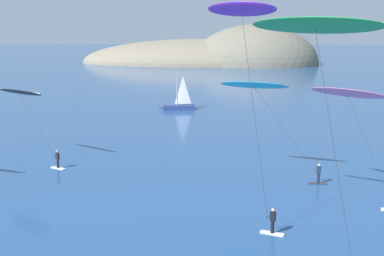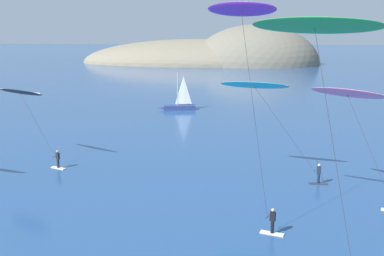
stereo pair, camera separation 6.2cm
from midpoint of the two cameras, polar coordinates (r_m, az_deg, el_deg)
The scene contains 7 objects.
headland_island at distance 160.42m, azimuth 3.58°, elevation 7.67°, with size 78.71×39.12×25.32m.
sailboat_near at distance 73.39m, azimuth -1.80°, elevation 2.66°, with size 5.97×2.11×5.70m.
kitesurfer_black at distance 47.62m, azimuth -19.45°, elevation 3.40°, with size 7.82×4.82×6.98m.
kitesurfer_cyan at distance 40.23m, azimuth 7.86°, elevation 4.30°, with size 9.11×3.17×8.35m.
kitesurfer_purple at distance 29.27m, azimuth 6.17°, elevation 11.37°, with size 5.25×2.95×14.25m.
kitesurfer_pink at distance 36.48m, azimuth 18.18°, elevation 3.20°, with size 6.63×5.25×8.49m.
kitesurfer_green at distance 22.40m, azimuth 14.65°, elevation 9.73°, with size 6.35×4.33×13.30m.
Camera 1 is at (7.55, -5.43, 12.93)m, focal length 45.00 mm.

